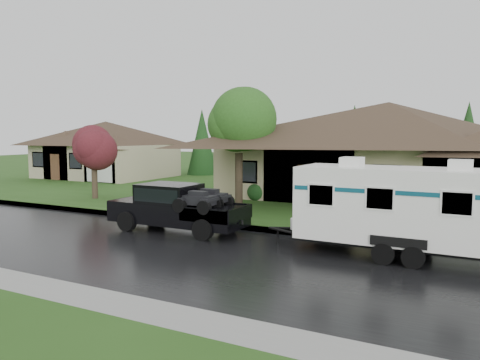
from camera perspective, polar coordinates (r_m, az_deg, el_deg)
name	(u,v)px	position (r m, az deg, el deg)	size (l,w,h in m)	color
ground	(253,245)	(16.68, 1.58, -7.90)	(140.00, 140.00, 0.00)	#284F18
road	(225,258)	(14.96, -1.84, -9.48)	(140.00, 8.00, 0.01)	black
curb	(278,231)	(18.66, 4.64, -6.21)	(140.00, 0.50, 0.15)	gray
lawn	(357,194)	(30.65, 14.03, -1.68)	(140.00, 26.00, 0.15)	#284F18
house_main	(392,139)	(28.81, 18.09, 4.77)	(19.44, 10.80, 6.90)	tan
house_far	(107,144)	(41.97, -15.90, 4.19)	(10.80, 8.64, 5.80)	tan
tree_left_green	(239,123)	(25.19, -0.14, 6.91)	(3.75, 3.75, 6.20)	#382B1E
tree_red	(94,149)	(28.34, -17.41, 3.66)	(2.53, 2.53, 4.18)	#382B1E
shrub_row	(369,198)	(24.62, 15.43, -2.14)	(13.60, 1.00, 1.00)	#143814
pickup_truck	(175,206)	(18.98, -7.94, -3.16)	(5.69, 2.16, 1.90)	black
travel_trailer	(405,206)	(15.54, 19.49, -2.95)	(7.02, 2.47, 3.15)	white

